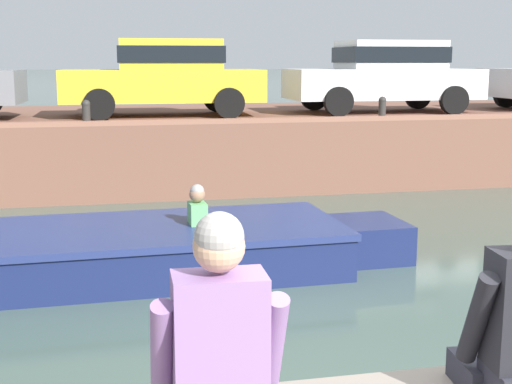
{
  "coord_description": "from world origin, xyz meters",
  "views": [
    {
      "loc": [
        -1.57,
        -3.09,
        2.5
      ],
      "look_at": [
        -0.16,
        3.33,
        1.29
      ],
      "focal_mm": 50.0,
      "sensor_mm": 36.0,
      "label": 1
    }
  ],
  "objects_px": {
    "motorboat_passing": "(158,249)",
    "mooring_bollard_mid": "(86,112)",
    "car_left_inner_yellow": "(165,74)",
    "car_centre_white": "(385,73)",
    "mooring_bollard_east": "(382,107)",
    "person_seated_left": "(219,356)"
  },
  "relations": [
    {
      "from": "mooring_bollard_mid",
      "to": "person_seated_left",
      "type": "relative_size",
      "value": 0.46
    },
    {
      "from": "motorboat_passing",
      "to": "mooring_bollard_mid",
      "type": "relative_size",
      "value": 13.36
    },
    {
      "from": "car_centre_white",
      "to": "person_seated_left",
      "type": "xyz_separation_m",
      "value": [
        -5.68,
        -12.16,
        -0.87
      ]
    },
    {
      "from": "motorboat_passing",
      "to": "mooring_bollard_mid",
      "type": "distance_m",
      "value": 4.85
    },
    {
      "from": "motorboat_passing",
      "to": "mooring_bollard_mid",
      "type": "bearing_deg",
      "value": 100.57
    },
    {
      "from": "person_seated_left",
      "to": "car_left_inner_yellow",
      "type": "bearing_deg",
      "value": 85.73
    },
    {
      "from": "motorboat_passing",
      "to": "car_left_inner_yellow",
      "type": "bearing_deg",
      "value": 83.76
    },
    {
      "from": "car_left_inner_yellow",
      "to": "car_centre_white",
      "type": "distance_m",
      "value": 4.77
    },
    {
      "from": "car_centre_white",
      "to": "person_seated_left",
      "type": "relative_size",
      "value": 4.27
    },
    {
      "from": "mooring_bollard_east",
      "to": "car_left_inner_yellow",
      "type": "bearing_deg",
      "value": 154.5
    },
    {
      "from": "motorboat_passing",
      "to": "mooring_bollard_east",
      "type": "distance_m",
      "value": 6.68
    },
    {
      "from": "mooring_bollard_east",
      "to": "person_seated_left",
      "type": "relative_size",
      "value": 0.46
    },
    {
      "from": "mooring_bollard_east",
      "to": "person_seated_left",
      "type": "distance_m",
      "value": 11.36
    },
    {
      "from": "car_left_inner_yellow",
      "to": "car_centre_white",
      "type": "bearing_deg",
      "value": 0.01
    },
    {
      "from": "motorboat_passing",
      "to": "car_left_inner_yellow",
      "type": "xyz_separation_m",
      "value": [
        0.71,
        6.47,
        1.94
      ]
    },
    {
      "from": "car_left_inner_yellow",
      "to": "mooring_bollard_mid",
      "type": "distance_m",
      "value": 2.53
    },
    {
      "from": "car_left_inner_yellow",
      "to": "mooring_bollard_mid",
      "type": "bearing_deg",
      "value": -129.56
    },
    {
      "from": "motorboat_passing",
      "to": "car_left_inner_yellow",
      "type": "relative_size",
      "value": 1.46
    },
    {
      "from": "car_left_inner_yellow",
      "to": "car_centre_white",
      "type": "relative_size",
      "value": 0.99
    },
    {
      "from": "mooring_bollard_mid",
      "to": "person_seated_left",
      "type": "height_order",
      "value": "person_seated_left"
    },
    {
      "from": "car_centre_white",
      "to": "mooring_bollard_mid",
      "type": "xyz_separation_m",
      "value": [
        -6.34,
        -1.89,
        -0.61
      ]
    },
    {
      "from": "car_left_inner_yellow",
      "to": "car_centre_white",
      "type": "xyz_separation_m",
      "value": [
        4.77,
        0.0,
        0.0
      ]
    }
  ]
}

